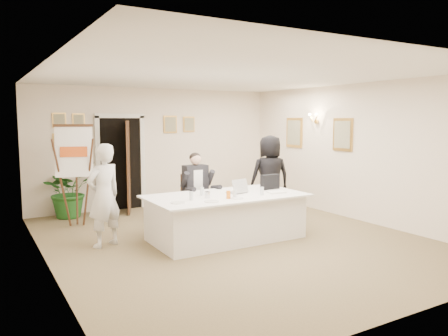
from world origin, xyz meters
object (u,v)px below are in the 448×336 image
oj_glass (228,195)px  standing_woman (270,177)px  paper_stack (276,192)px  laptop (237,185)px  standing_man (104,196)px  seated_man (197,190)px  flip_chart (76,181)px  conference_table (226,217)px  steel_jug (207,195)px  laptop_bag (270,182)px  potted_palm (68,190)px

oj_glass → standing_woman: bearing=35.6°
paper_stack → laptop: bearing=147.8°
standing_man → paper_stack: bearing=140.3°
seated_man → flip_chart: 2.33m
conference_table → flip_chart: (-2.06, 2.18, 0.50)m
flip_chart → steel_jug: flip_chart is taller
conference_table → paper_stack: paper_stack is taller
paper_stack → conference_table: bearing=161.4°
conference_table → paper_stack: size_ratio=8.87×
laptop_bag → standing_man: bearing=166.2°
laptop → flip_chart: bearing=127.6°
standing_man → laptop_bag: (2.96, -0.49, 0.07)m
laptop → oj_glass: size_ratio=2.74×
seated_man → standing_woman: 1.68m
flip_chart → seated_man: bearing=-30.4°
oj_glass → potted_palm: bearing=118.5°
conference_table → flip_chart: bearing=133.4°
conference_table → standing_man: size_ratio=1.61×
standing_woman → standing_man: bearing=20.5°
oj_glass → steel_jug: bearing=142.4°
seated_man → paper_stack: bearing=-40.6°
standing_man → laptop_bag: bearing=148.6°
flip_chart → steel_jug: 2.83m
standing_woman → steel_jug: size_ratio=15.89×
standing_man → laptop: (2.21, -0.52, 0.07)m
seated_man → laptop: bearing=-56.5°
seated_man → flip_chart: size_ratio=0.75×
seated_man → potted_palm: 2.90m
laptop → steel_jug: 0.73m
potted_palm → flip_chart: bearing=-92.1°
seated_man → standing_man: size_ratio=0.87×
standing_woman → oj_glass: bearing=50.9°
seated_man → standing_man: standing_man is taller
potted_palm → laptop_bag: potted_palm is taller
standing_man → conference_table: bearing=140.7°
laptop → laptop_bag: size_ratio=0.91×
laptop_bag → paper_stack: bearing=-115.6°
standing_woman → laptop_bag: (-0.59, -0.81, 0.04)m
flip_chart → paper_stack: bearing=-40.2°
laptop_bag → seated_man: bearing=136.0°
laptop → laptop_bag: laptop is taller
steel_jug → flip_chart: bearing=125.4°
standing_woman → steel_jug: standing_woman is taller
oj_glass → seated_man: bearing=86.2°
conference_table → standing_man: bearing=162.7°
flip_chart → paper_stack: size_ratio=6.35×
laptop → laptop_bag: 0.75m
conference_table → flip_chart: size_ratio=1.40×
standing_woman → paper_stack: standing_woman is taller
paper_stack → standing_woman: bearing=58.5°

